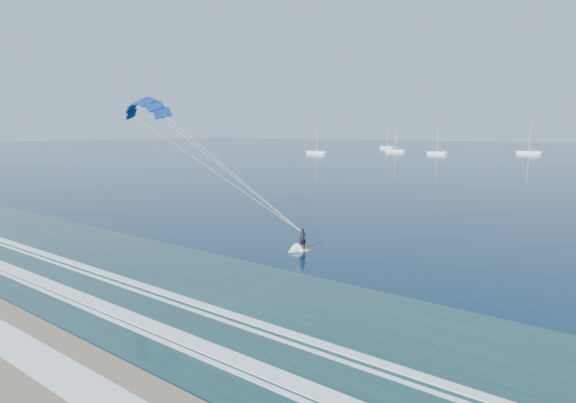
# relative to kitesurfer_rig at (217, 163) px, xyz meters

# --- Properties ---
(ground) EXTENTS (900.00, 900.00, 0.00)m
(ground) POSITION_rel_kitesurfer_rig_xyz_m (7.55, -22.35, -7.68)
(ground) COLOR #06233C
(ground) RESTS_ON ground
(kitesurfer_rig) EXTENTS (20.81, 7.59, 15.00)m
(kitesurfer_rig) POSITION_rel_kitesurfer_rig_xyz_m (0.00, 0.00, 0.00)
(kitesurfer_rig) COLOR gold
(kitesurfer_rig) RESTS_ON ground
(sailboat_0) EXTENTS (9.51, 2.40, 12.83)m
(sailboat_0) POSITION_rel_kitesurfer_rig_xyz_m (-100.28, 151.57, -6.99)
(sailboat_0) COLOR silver
(sailboat_0) RESTS_ON ground
(sailboat_1) EXTENTS (8.34, 2.40, 11.51)m
(sailboat_1) POSITION_rel_kitesurfer_rig_xyz_m (-57.26, 182.00, -7.00)
(sailboat_1) COLOR silver
(sailboat_1) RESTS_ON ground
(sailboat_2) EXTENTS (9.77, 2.40, 13.02)m
(sailboat_2) POSITION_rel_kitesurfer_rig_xyz_m (-27.48, 212.12, -6.99)
(sailboat_2) COLOR silver
(sailboat_2) RESTS_ON ground
(sailboat_7) EXTENTS (7.78, 2.40, 10.57)m
(sailboat_7) POSITION_rel_kitesurfer_rig_xyz_m (-107.73, 229.16, -7.01)
(sailboat_7) COLOR silver
(sailboat_7) RESTS_ON ground
(sailboat_8) EXTENTS (9.19, 2.40, 12.92)m
(sailboat_8) POSITION_rel_kitesurfer_rig_xyz_m (-82.96, 192.26, -6.99)
(sailboat_8) COLOR silver
(sailboat_8) RESTS_ON ground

